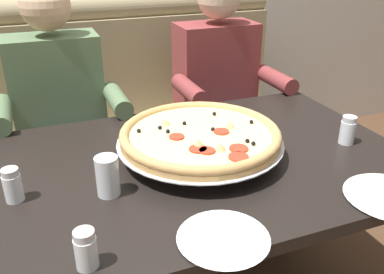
# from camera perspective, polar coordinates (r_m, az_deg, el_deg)

# --- Properties ---
(booth_bench) EXTENTS (1.76, 0.78, 1.13)m
(booth_bench) POSITION_cam_1_polar(r_m,az_deg,el_deg) (2.33, -7.53, 0.11)
(booth_bench) COLOR #998966
(booth_bench) RESTS_ON ground_plane
(dining_table) EXTENTS (1.38, 0.93, 0.73)m
(dining_table) POSITION_cam_1_polar(r_m,az_deg,el_deg) (1.43, 1.39, -5.72)
(dining_table) COLOR black
(dining_table) RESTS_ON ground_plane
(diner_left) EXTENTS (0.54, 0.64, 1.27)m
(diner_left) POSITION_cam_1_polar(r_m,az_deg,el_deg) (1.92, -17.58, 3.49)
(diner_left) COLOR #2D3342
(diner_left) RESTS_ON ground_plane
(diner_right) EXTENTS (0.54, 0.64, 1.27)m
(diner_right) POSITION_cam_1_polar(r_m,az_deg,el_deg) (2.10, 4.41, 6.58)
(diner_right) COLOR #2D3342
(diner_right) RESTS_ON ground_plane
(pizza) EXTENTS (0.55, 0.55, 0.11)m
(pizza) POSITION_cam_1_polar(r_m,az_deg,el_deg) (1.37, 1.10, 0.17)
(pizza) COLOR silver
(pizza) RESTS_ON dining_table
(shaker_parmesan) EXTENTS (0.05, 0.05, 0.10)m
(shaker_parmesan) POSITION_cam_1_polar(r_m,az_deg,el_deg) (1.25, -23.46, -6.37)
(shaker_parmesan) COLOR white
(shaker_parmesan) RESTS_ON dining_table
(shaker_oregano) EXTENTS (0.05, 0.05, 0.10)m
(shaker_oregano) POSITION_cam_1_polar(r_m,az_deg,el_deg) (1.57, 20.64, 0.66)
(shaker_oregano) COLOR white
(shaker_oregano) RESTS_ON dining_table
(shaker_pepper_flakes) EXTENTS (0.05, 0.05, 0.10)m
(shaker_pepper_flakes) POSITION_cam_1_polar(r_m,az_deg,el_deg) (0.97, -14.39, -15.07)
(shaker_pepper_flakes) COLOR white
(shaker_pepper_flakes) RESTS_ON dining_table
(plate_near_left) EXTENTS (0.23, 0.23, 0.02)m
(plate_near_left) POSITION_cam_1_polar(r_m,az_deg,el_deg) (1.04, 4.35, -13.48)
(plate_near_left) COLOR white
(plate_near_left) RESTS_ON dining_table
(drinking_glass) EXTENTS (0.07, 0.07, 0.12)m
(drinking_glass) POSITION_cam_1_polar(r_m,az_deg,el_deg) (1.20, -11.54, -5.63)
(drinking_glass) COLOR silver
(drinking_glass) RESTS_ON dining_table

